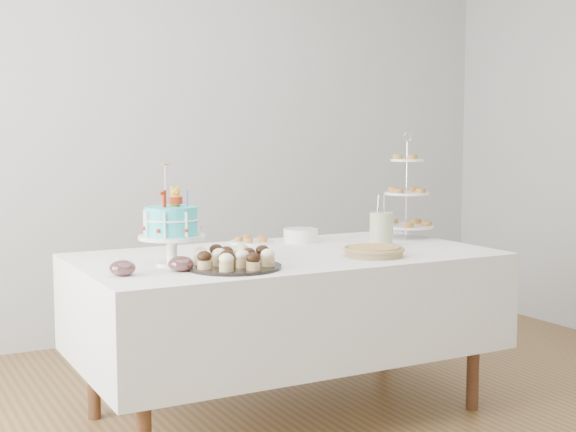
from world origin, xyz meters
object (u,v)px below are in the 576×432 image
cupcake_tray (234,258)px  jam_bowl_a (122,268)px  tiered_stand (407,194)px  plate_stack (301,235)px  pie (374,251)px  utensil_pitcher (381,228)px  birthday_cake (172,238)px  jam_bowl_b (181,264)px  table (286,302)px  pastry_plate (252,240)px

cupcake_tray → jam_bowl_a: bearing=173.0°
cupcake_tray → jam_bowl_a: cupcake_tray is taller
tiered_stand → plate_stack: size_ratio=3.19×
pie → utensil_pitcher: bearing=49.6°
pie → plate_stack: 0.58m
plate_stack → utensil_pitcher: bearing=-48.1°
cupcake_tray → utensil_pitcher: size_ratio=1.55×
jam_bowl_a → birthday_cake: bearing=25.9°
pie → plate_stack: plate_stack is taller
birthday_cake → jam_bowl_b: birthday_cake is taller
table → tiered_stand: (0.83, 0.20, 0.46)m
table → birthday_cake: bearing=-172.5°
jam_bowl_b → jam_bowl_a: bearing=176.3°
plate_stack → birthday_cake: bearing=-154.9°
pie → jam_bowl_a: bearing=177.1°
plate_stack → jam_bowl_b: size_ratio=1.66×
pastry_plate → utensil_pitcher: 0.66m
table → utensil_pitcher: bearing=0.1°
tiered_stand → plate_stack: 0.63m
table → cupcake_tray: size_ratio=4.86×
plate_stack → jam_bowl_b: (-0.85, -0.53, -0.00)m
table → utensil_pitcher: (0.53, 0.00, 0.32)m
birthday_cake → tiered_stand: tiered_stand is taller
tiered_stand → pie: bearing=-138.8°
cupcake_tray → jam_bowl_a: size_ratio=3.76×
birthday_cake → pie: birthday_cake is taller
jam_bowl_a → jam_bowl_b: same height
table → jam_bowl_a: (-0.84, -0.20, 0.26)m
pastry_plate → jam_bowl_a: (-0.85, -0.60, 0.01)m
birthday_cake → pie: bearing=-22.5°
jam_bowl_a → pastry_plate: bearing=35.0°
jam_bowl_b → utensil_pitcher: utensil_pitcher is taller
tiered_stand → jam_bowl_a: tiered_stand is taller
plate_stack → jam_bowl_a: (-1.09, -0.52, -0.01)m
birthday_cake → cupcake_tray: 0.28m
cupcake_tray → pastry_plate: size_ratio=1.73×
jam_bowl_a → jam_bowl_b: size_ratio=0.99×
tiered_stand → utensil_pitcher: 0.39m
jam_bowl_b → table: bearing=19.7°
table → tiered_stand: tiered_stand is taller
jam_bowl_a → table: bearing=13.4°
birthday_cake → tiered_stand: size_ratio=0.77×
cupcake_tray → pie: size_ratio=1.40×
pastry_plate → jam_bowl_a: size_ratio=2.18×
cupcake_tray → jam_bowl_a: 0.46m
jam_bowl_a → jam_bowl_b: bearing=-3.7°
pie → pastry_plate: 0.72m
cupcake_tray → pastry_plate: (0.40, 0.65, -0.03)m
birthday_cake → utensil_pitcher: size_ratio=1.70×
utensil_pitcher → cupcake_tray: bearing=-148.8°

